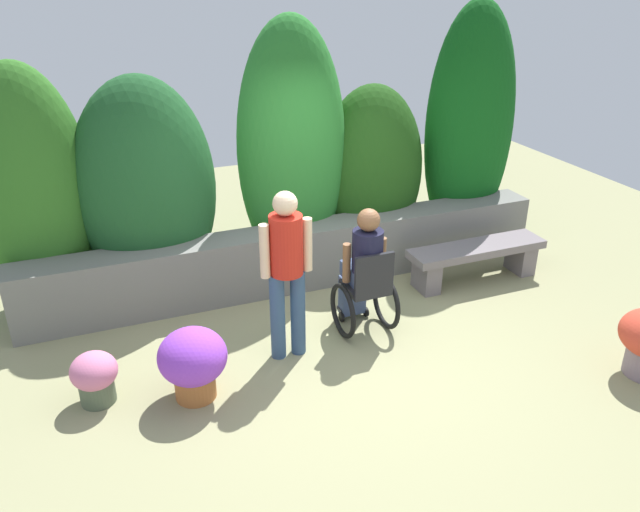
% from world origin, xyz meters
% --- Properties ---
extents(ground_plane, '(12.56, 12.56, 0.00)m').
position_xyz_m(ground_plane, '(0.00, 0.00, 0.00)').
color(ground_plane, gray).
extents(stone_retaining_wall, '(6.03, 0.44, 0.71)m').
position_xyz_m(stone_retaining_wall, '(0.00, 1.49, 0.36)').
color(stone_retaining_wall, slate).
rests_on(stone_retaining_wall, ground).
extents(hedge_backdrop, '(6.27, 1.04, 3.04)m').
position_xyz_m(hedge_backdrop, '(-0.13, 1.98, 1.31)').
color(hedge_backdrop, '#2F6C21').
rests_on(hedge_backdrop, ground).
extents(stone_bench, '(1.66, 0.41, 0.45)m').
position_xyz_m(stone_bench, '(1.97, 0.83, 0.30)').
color(stone_bench, slate).
rests_on(stone_bench, ground).
extents(person_in_wheelchair, '(0.53, 0.66, 1.33)m').
position_xyz_m(person_in_wheelchair, '(0.30, 0.33, 0.62)').
color(person_in_wheelchair, black).
rests_on(person_in_wheelchair, ground).
extents(person_standing_companion, '(0.49, 0.30, 1.64)m').
position_xyz_m(person_standing_companion, '(-0.55, 0.19, 0.95)').
color(person_standing_companion, '#334C6F').
rests_on(person_standing_companion, ground).
extents(flower_pot_purple_near, '(0.39, 0.39, 0.47)m').
position_xyz_m(flower_pot_purple_near, '(-2.30, 0.11, 0.26)').
color(flower_pot_purple_near, '#4D5A44').
rests_on(flower_pot_purple_near, ground).
extents(flower_pot_terracotta_by_wall, '(0.59, 0.59, 0.65)m').
position_xyz_m(flower_pot_terracotta_by_wall, '(-1.51, -0.13, 0.36)').
color(flower_pot_terracotta_by_wall, '#AF6431').
rests_on(flower_pot_terracotta_by_wall, ground).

